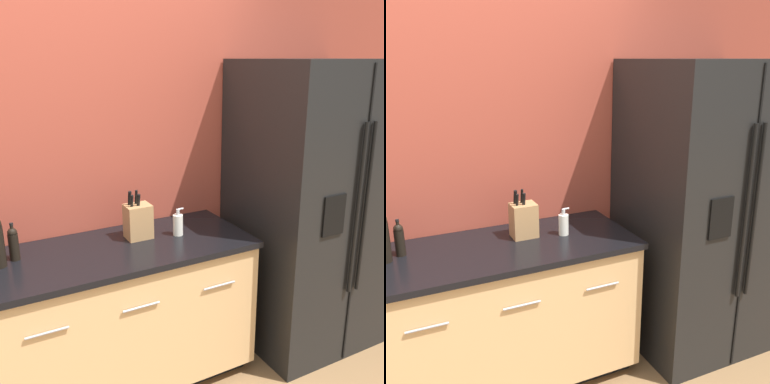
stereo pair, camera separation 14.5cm
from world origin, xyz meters
The scene contains 6 objects.
wall_back centered at (0.00, 1.22, 1.30)m, with size 10.00×0.05×2.60m.
counter_unit centered at (-0.01, 0.88, 0.46)m, with size 1.97×0.64×0.90m.
refrigerator centered at (1.55, 0.78, 0.95)m, with size 0.93×0.83×1.90m.
knife_block centered at (0.37, 0.94, 1.00)m, with size 0.15×0.12×0.29m.
soap_dispenser centered at (0.60, 0.87, 0.96)m, with size 0.06×0.06×0.16m.
oil_bottle centered at (-0.30, 0.97, 0.99)m, with size 0.05×0.05×0.20m.
Camera 2 is at (-0.39, -1.41, 1.91)m, focal length 42.00 mm.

